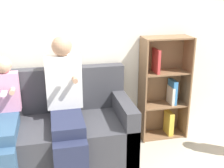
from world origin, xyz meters
name	(u,v)px	position (x,y,z in m)	size (l,w,h in m)	color
back_wall	(60,37)	(0.00, 0.93, 1.27)	(10.00, 0.06, 2.55)	silver
couch	(49,134)	(-0.19, 0.50, 0.32)	(1.76, 0.80, 0.96)	#38383D
adult_seated	(66,104)	(0.00, 0.40, 0.69)	(0.37, 0.77, 1.34)	#232842
child_seated	(6,122)	(-0.58, 0.35, 0.58)	(0.26, 0.78, 1.15)	#335170
bookshelf	(164,90)	(1.22, 0.79, 0.60)	(0.58, 0.28, 1.26)	brown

